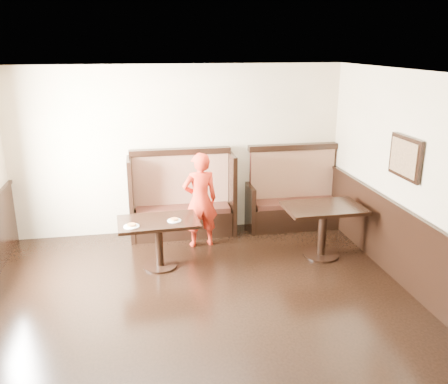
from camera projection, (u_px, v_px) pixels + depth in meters
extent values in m
plane|color=black|center=(214.00, 350.00, 5.03)|extent=(7.00, 7.00, 0.00)
plane|color=beige|center=(180.00, 151.00, 7.89)|extent=(5.50, 0.00, 5.50)
plane|color=white|center=(212.00, 80.00, 4.19)|extent=(7.00, 7.00, 0.00)
cube|color=black|center=(405.00, 157.00, 6.12)|extent=(0.04, 0.70, 0.55)
cube|color=olive|center=(403.00, 158.00, 6.11)|extent=(0.01, 0.60, 0.45)
cube|color=black|center=(183.00, 223.00, 7.99)|extent=(1.60, 0.50, 0.42)
cube|color=#371911|center=(183.00, 209.00, 7.91)|extent=(1.54, 0.46, 0.09)
cube|color=#4B0F10|center=(181.00, 180.00, 7.98)|extent=(1.60, 0.12, 0.92)
cube|color=black|center=(180.00, 151.00, 7.83)|extent=(1.68, 0.16, 0.10)
cube|color=black|center=(131.00, 198.00, 7.80)|extent=(0.07, 0.72, 1.36)
cube|color=black|center=(231.00, 192.00, 8.09)|extent=(0.07, 0.72, 1.36)
cube|color=black|center=(294.00, 216.00, 8.33)|extent=(1.50, 0.50, 0.42)
cube|color=#371911|center=(294.00, 202.00, 8.25)|extent=(1.44, 0.46, 0.09)
cube|color=#4B0F10|center=(292.00, 175.00, 8.32)|extent=(1.50, 0.12, 0.92)
cube|color=black|center=(293.00, 147.00, 8.17)|extent=(1.58, 0.16, 0.10)
cube|color=black|center=(249.00, 206.00, 8.23)|extent=(0.07, 0.72, 0.80)
cube|color=black|center=(335.00, 201.00, 8.50)|extent=(0.07, 0.72, 0.80)
cube|color=black|center=(158.00, 222.00, 6.69)|extent=(1.17, 0.77, 0.05)
cylinder|color=black|center=(159.00, 245.00, 6.80)|extent=(0.11, 0.11, 0.66)
cylinder|color=black|center=(160.00, 266.00, 6.90)|extent=(0.49, 0.49, 0.03)
cube|color=black|center=(324.00, 208.00, 7.02)|extent=(1.17, 0.78, 0.05)
cylinder|color=black|center=(322.00, 233.00, 7.14)|extent=(0.13, 0.13, 0.73)
cylinder|color=black|center=(321.00, 255.00, 7.25)|extent=(0.55, 0.55, 0.03)
imported|color=red|center=(200.00, 200.00, 7.42)|extent=(0.60, 0.43, 1.52)
cylinder|color=white|center=(131.00, 226.00, 6.46)|extent=(0.21, 0.21, 0.01)
cylinder|color=tan|center=(131.00, 225.00, 6.45)|extent=(0.13, 0.13, 0.02)
cylinder|color=#EABA54|center=(131.00, 224.00, 6.45)|extent=(0.11, 0.11, 0.01)
cylinder|color=white|center=(174.00, 220.00, 6.67)|extent=(0.20, 0.20, 0.01)
cylinder|color=tan|center=(174.00, 220.00, 6.66)|extent=(0.12, 0.12, 0.02)
cylinder|color=#EABA54|center=(174.00, 219.00, 6.66)|extent=(0.10, 0.10, 0.01)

